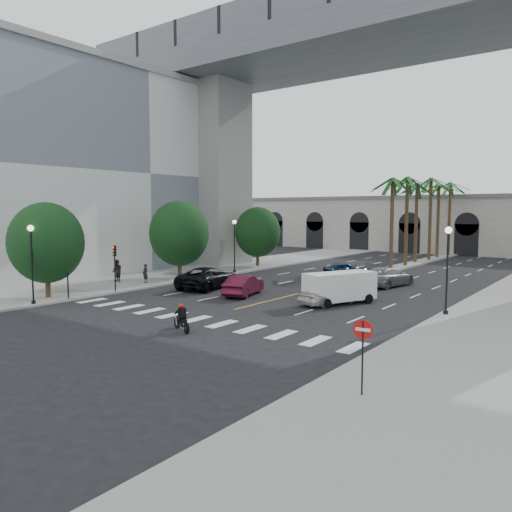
{
  "coord_description": "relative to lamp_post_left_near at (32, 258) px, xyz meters",
  "views": [
    {
      "loc": [
        19.89,
        -22.21,
        6.33
      ],
      "look_at": [
        -1.24,
        6.0,
        3.07
      ],
      "focal_mm": 35.0,
      "sensor_mm": 36.0,
      "label": 1
    }
  ],
  "objects": [
    {
      "name": "lamp_post_right",
      "position": [
        22.8,
        13.0,
        0.0
      ],
      "size": [
        0.4,
        0.4,
        5.35
      ],
      "color": "black",
      "rests_on": "ground"
    },
    {
      "name": "ground",
      "position": [
        11.4,
        5.0,
        -3.22
      ],
      "size": [
        140.0,
        140.0,
        0.0
      ],
      "primitive_type": "plane",
      "color": "black",
      "rests_on": "ground"
    },
    {
      "name": "traffic_signal_near",
      "position": [
        0.1,
        2.5,
        -0.71
      ],
      "size": [
        0.25,
        0.18,
        3.65
      ],
      "color": "black",
      "rests_on": "ground"
    },
    {
      "name": "car_c",
      "position": [
        4.15,
        12.55,
        -2.36
      ],
      "size": [
        3.91,
        6.61,
        1.72
      ],
      "primitive_type": "imported",
      "rotation": [
        0.0,
        0.0,
        3.32
      ],
      "color": "black",
      "rests_on": "ground"
    },
    {
      "name": "do_not_enter_sign",
      "position": [
        24.4,
        -2.08,
        -1.25
      ],
      "size": [
        0.66,
        0.15,
        2.71
      ],
      "rotation": [
        0.0,
        0.0,
        0.17
      ],
      "color": "black",
      "rests_on": "ground"
    },
    {
      "name": "palm_a",
      "position": [
        11.4,
        33.0,
        5.88
      ],
      "size": [
        3.2,
        3.2,
        10.3
      ],
      "color": "#47331E",
      "rests_on": "ground"
    },
    {
      "name": "street_tree_mid",
      "position": [
        -1.6,
        15.0,
        0.99
      ],
      "size": [
        5.44,
        5.44,
        7.21
      ],
      "color": "#382616",
      "rests_on": "ground"
    },
    {
      "name": "palm_c",
      "position": [
        11.2,
        41.0,
        5.69
      ],
      "size": [
        3.2,
        3.2,
        10.1
      ],
      "color": "#47331E",
      "rests_on": "ground"
    },
    {
      "name": "car_e",
      "position": [
        9.72,
        25.5,
        -2.53
      ],
      "size": [
        3.14,
        4.37,
        1.38
      ],
      "primitive_type": "imported",
      "rotation": [
        0.0,
        0.0,
        2.72
      ],
      "color": "#0F2746",
      "rests_on": "ground"
    },
    {
      "name": "cargo_van",
      "position": [
        15.81,
        12.85,
        -2.04
      ],
      "size": [
        3.75,
        5.31,
        2.13
      ],
      "rotation": [
        0.0,
        0.0,
        -0.42
      ],
      "color": "white",
      "rests_on": "ground"
    },
    {
      "name": "palm_f",
      "position": [
        11.6,
        53.0,
        6.24
      ],
      "size": [
        3.2,
        3.2,
        10.7
      ],
      "color": "#47331E",
      "rests_on": "ground"
    },
    {
      "name": "sidewalk_left",
      "position": [
        -3.6,
        20.0,
        -3.15
      ],
      "size": [
        8.0,
        100.0,
        0.15
      ],
      "primitive_type": "cube",
      "color": "gray",
      "rests_on": "ground"
    },
    {
      "name": "palm_d",
      "position": [
        11.55,
        45.0,
        6.43
      ],
      "size": [
        3.2,
        3.2,
        10.9
      ],
      "color": "#47331E",
      "rests_on": "ground"
    },
    {
      "name": "car_a",
      "position": [
        15.29,
        12.18,
        -2.45
      ],
      "size": [
        2.64,
        4.8,
        1.55
      ],
      "primitive_type": "imported",
      "rotation": [
        0.0,
        0.0,
        2.95
      ],
      "color": "#B8B7BC",
      "rests_on": "ground"
    },
    {
      "name": "motorcycle_rider",
      "position": [
        12.82,
        0.98,
        -2.56
      ],
      "size": [
        1.89,
        0.92,
        1.46
      ],
      "rotation": [
        0.0,
        0.0,
        -0.42
      ],
      "color": "black",
      "rests_on": "ground"
    },
    {
      "name": "street_tree_far",
      "position": [
        -1.6,
        27.0,
        0.68
      ],
      "size": [
        5.04,
        5.04,
        6.68
      ],
      "color": "#382616",
      "rests_on": "ground"
    },
    {
      "name": "lamp_post_left_far",
      "position": [
        0.0,
        21.0,
        0.0
      ],
      "size": [
        0.4,
        0.4,
        5.35
      ],
      "color": "black",
      "rests_on": "ground"
    },
    {
      "name": "median",
      "position": [
        11.4,
        43.0,
        -3.12
      ],
      "size": [
        2.0,
        24.0,
        0.2
      ],
      "primitive_type": "cube",
      "color": "gray",
      "rests_on": "ground"
    },
    {
      "name": "pier_building",
      "position": [
        11.4,
        60.0,
        1.04
      ],
      "size": [
        71.0,
        10.5,
        8.5
      ],
      "color": "beige",
      "rests_on": "ground"
    },
    {
      "name": "building_left",
      "position": [
        -15.6,
        17.0,
        7.09
      ],
      "size": [
        16.5,
        32.5,
        20.6
      ],
      "color": "silver",
      "rests_on": "ground"
    },
    {
      "name": "palm_e",
      "position": [
        11.3,
        49.0,
        5.97
      ],
      "size": [
        3.2,
        3.2,
        10.4
      ],
      "color": "#47331E",
      "rests_on": "ground"
    },
    {
      "name": "bridge",
      "position": [
        14.82,
        27.0,
        15.29
      ],
      "size": [
        75.0,
        13.0,
        26.0
      ],
      "color": "gray",
      "rests_on": "ground"
    },
    {
      "name": "car_b",
      "position": [
        8.6,
        11.57,
        -2.46
      ],
      "size": [
        2.86,
        4.89,
        1.52
      ],
      "primitive_type": "imported",
      "rotation": [
        0.0,
        0.0,
        3.43
      ],
      "color": "#4B0F20",
      "rests_on": "ground"
    },
    {
      "name": "lamp_post_left_near",
      "position": [
        0.0,
        0.0,
        0.0
      ],
      "size": [
        0.4,
        0.4,
        5.35
      ],
      "color": "black",
      "rests_on": "ground"
    },
    {
      "name": "street_tree_near",
      "position": [
        -1.6,
        2.0,
        0.8
      ],
      "size": [
        5.2,
        5.2,
        6.89
      ],
      "color": "#382616",
      "rests_on": "ground"
    },
    {
      "name": "pedestrian_a",
      "position": [
        -1.52,
        10.86,
        -2.27
      ],
      "size": [
        0.6,
        0.42,
        1.6
      ],
      "primitive_type": "imported",
      "rotation": [
        0.0,
        0.0,
        -0.06
      ],
      "color": "black",
      "rests_on": "sidewalk_left"
    },
    {
      "name": "pedestrian_b",
      "position": [
        -3.9,
        9.76,
        -2.1
      ],
      "size": [
        1.01,
        0.82,
        1.93
      ],
      "primitive_type": "imported",
      "rotation": [
        0.0,
        0.0,
        -0.1
      ],
      "color": "black",
      "rests_on": "sidewalk_left"
    },
    {
      "name": "car_d",
      "position": [
        15.43,
        22.22,
        -2.41
      ],
      "size": [
        3.25,
        5.9,
        1.62
      ],
      "primitive_type": "imported",
      "rotation": [
        0.0,
        0.0,
        2.96
      ],
      "color": "slate",
      "rests_on": "ground"
    },
    {
      "name": "palm_b",
      "position": [
        11.5,
        37.0,
        6.15
      ],
      "size": [
        3.2,
        3.2,
        10.6
      ],
      "color": "#47331E",
      "rests_on": "ground"
    },
    {
      "name": "traffic_signal_far",
      "position": [
        0.1,
        6.5,
        -0.71
      ],
      "size": [
        0.25,
        0.18,
        3.65
      ],
      "color": "black",
      "rests_on": "ground"
    }
  ]
}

